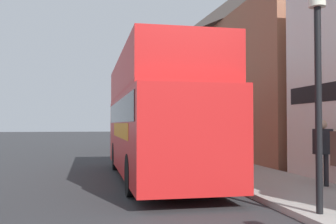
# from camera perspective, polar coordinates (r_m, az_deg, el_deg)

# --- Properties ---
(ground_plane) EXTENTS (144.00, 144.00, 0.00)m
(ground_plane) POSITION_cam_1_polar(r_m,az_deg,el_deg) (23.81, -12.93, -6.16)
(ground_plane) COLOR #333335
(sidewalk) EXTENTS (2.97, 108.00, 0.14)m
(sidewalk) POSITION_cam_1_polar(r_m,az_deg,el_deg) (21.51, 3.29, -6.50)
(sidewalk) COLOR #ADAAA3
(sidewalk) RESTS_ON ground_plane
(brick_terrace_rear) EXTENTS (6.00, 20.12, 10.75)m
(brick_terrace_rear) POSITION_cam_1_polar(r_m,az_deg,el_deg) (25.84, 11.34, 6.12)
(brick_terrace_rear) COLOR #9E664C
(brick_terrace_rear) RESTS_ON ground_plane
(tour_bus) EXTENTS (2.59, 9.85, 4.03)m
(tour_bus) POSITION_cam_1_polar(r_m,az_deg,el_deg) (13.23, -1.71, -1.97)
(tour_bus) COLOR red
(tour_bus) RESTS_ON ground_plane
(parked_car_ahead_of_bus) EXTENTS (2.00, 4.62, 1.44)m
(parked_car_ahead_of_bus) POSITION_cam_1_polar(r_m,az_deg,el_deg) (21.30, -3.83, -4.90)
(parked_car_ahead_of_bus) COLOR #9E9EA3
(parked_car_ahead_of_bus) RESTS_ON ground_plane
(pedestrian_third) EXTENTS (0.48, 0.26, 1.82)m
(pedestrian_third) POSITION_cam_1_polar(r_m,az_deg,el_deg) (11.64, 21.56, -4.67)
(pedestrian_third) COLOR #232328
(pedestrian_third) RESTS_ON sidewalk
(lamp_post_nearest) EXTENTS (0.35, 0.35, 4.66)m
(lamp_post_nearest) POSITION_cam_1_polar(r_m,az_deg,el_deg) (8.22, 20.91, 8.88)
(lamp_post_nearest) COLOR black
(lamp_post_nearest) RESTS_ON sidewalk
(lamp_post_second) EXTENTS (0.35, 0.35, 5.27)m
(lamp_post_second) POSITION_cam_1_polar(r_m,az_deg,el_deg) (14.85, 6.79, 5.51)
(lamp_post_second) COLOR black
(lamp_post_second) RESTS_ON sidewalk
(lamp_post_third) EXTENTS (0.35, 0.35, 4.98)m
(lamp_post_third) POSITION_cam_1_polar(r_m,az_deg,el_deg) (21.66, 0.10, 2.75)
(lamp_post_third) COLOR black
(lamp_post_third) RESTS_ON sidewalk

